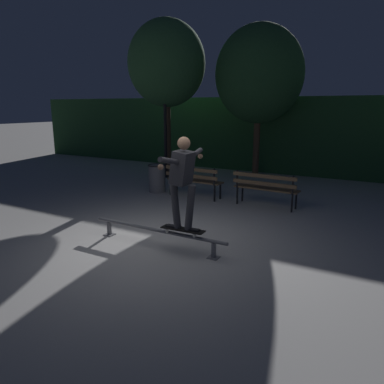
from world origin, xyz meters
The scene contains 11 objects.
ground_plane centered at (0.00, 0.00, 0.00)m, with size 90.00×90.00×0.00m, color #ADAAA8.
hedge_backdrop centered at (0.00, 8.52, 1.38)m, with size 24.00×1.20×2.77m, color #234C28.
grind_rail centered at (0.00, -0.06, 0.25)m, with size 2.74×0.18×0.32m.
skateboard centered at (0.54, -0.06, 0.39)m, with size 0.79×0.22×0.09m.
skateboarder centered at (0.54, -0.06, 1.33)m, with size 0.62×1.41×1.56m.
park_bench_leftmost centered at (-1.13, 3.32, 0.54)m, with size 1.62×0.49×0.88m.
park_bench_left_center centered at (0.88, 3.32, 0.54)m, with size 1.62×0.49×0.88m.
tree_far_left centered at (-3.54, 5.78, 3.83)m, with size 2.63×2.63×5.29m.
tree_behind_benches centered at (-0.67, 6.99, 3.46)m, with size 2.93×2.93×5.08m.
lamp_post_left centered at (-3.37, 5.38, 2.48)m, with size 0.32×0.32×3.90m.
trash_can centered at (-2.38, 3.40, 0.41)m, with size 0.52×0.52×0.80m.
Camera 1 is at (3.51, -5.06, 2.43)m, focal length 33.77 mm.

